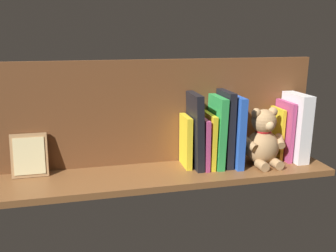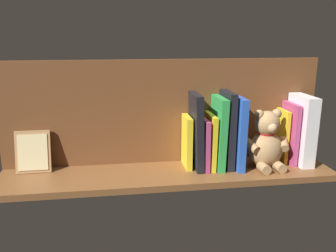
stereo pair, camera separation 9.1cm
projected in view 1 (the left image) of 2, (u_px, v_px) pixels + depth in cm
name	position (u px, v px, depth cm)	size (l,w,h in cm)	color
ground_plane	(168.00, 174.00, 122.35)	(114.42, 24.40, 2.20)	brown
shelf_back_panel	(162.00, 112.00, 126.65)	(114.42, 1.50, 37.51)	brown
dictionary_thick_white	(295.00, 127.00, 130.82)	(4.67, 14.49, 24.95)	white
book_0	(284.00, 130.00, 131.56)	(1.57, 12.14, 22.10)	#B23F72
book_1	(277.00, 133.00, 132.75)	(1.29, 9.36, 19.41)	yellow
teddy_bear	(263.00, 140.00, 126.13)	(16.96, 13.71, 20.92)	tan
book_2	(234.00, 131.00, 125.38)	(2.48, 14.96, 25.23)	blue
book_3	(225.00, 128.00, 125.31)	(2.53, 13.21, 26.84)	black
book_4	(216.00, 131.00, 124.58)	(2.57, 13.75, 25.09)	green
book_5	(208.00, 140.00, 124.95)	(1.68, 13.28, 19.17)	yellow
book_6	(202.00, 142.00, 124.46)	(1.53, 13.60, 17.91)	#B23F72
book_7	(195.00, 131.00, 122.88)	(2.51, 13.40, 26.42)	black
book_8	(186.00, 141.00, 124.62)	(2.00, 10.53, 18.37)	yellow
picture_frame_leaning	(29.00, 155.00, 116.29)	(11.67, 4.49, 14.49)	#A87A4C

